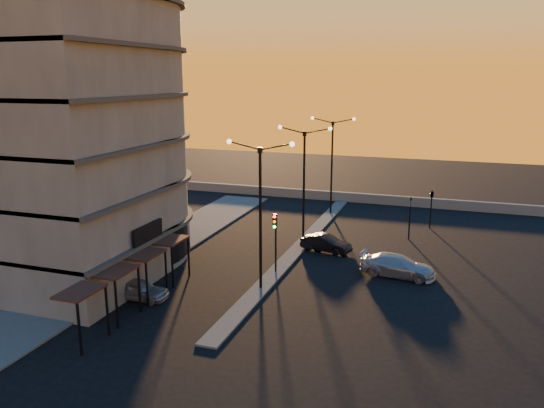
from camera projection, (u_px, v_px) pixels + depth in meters
The scene contains 14 objects.
ground at pixel (261, 289), 33.80m from camera, with size 120.00×120.00×0.00m, color black.
sidewalk_west at pixel (151, 252), 40.78m from camera, with size 5.00×40.00×0.12m, color #4C4C49.
median at pixel (303, 243), 42.98m from camera, with size 1.20×36.00×0.12m, color #4C4C49.
parapet at pixel (361, 198), 56.96m from camera, with size 44.00×0.50×1.00m, color slate.
building at pixel (64, 96), 35.46m from camera, with size 14.35×17.08×25.00m.
streetlamp_near at pixel (260, 204), 32.49m from camera, with size 4.32×0.32×9.51m.
streetlamp_mid at pixel (304, 176), 41.69m from camera, with size 4.32×0.32×9.51m.
streetlamp_far at pixel (332, 158), 50.89m from camera, with size 4.32×0.32×9.51m.
traffic_light_main at pixel (275, 233), 35.76m from camera, with size 0.28×0.44×4.25m.
signal_east_a at pixel (410, 217), 43.70m from camera, with size 0.13×0.16×3.60m.
signal_east_b at pixel (432, 194), 46.63m from camera, with size 0.42×1.99×3.60m.
car_hatchback at pixel (138, 289), 32.13m from camera, with size 1.51×3.74×1.27m, color #A0A4A8.
car_sedan at pixel (326, 243), 40.95m from camera, with size 1.37×3.92×1.29m, color black.
car_wagon at pixel (398, 266), 35.88m from camera, with size 2.05×5.04×1.46m, color #AFB2B7.
Camera 1 is at (10.92, -29.65, 13.19)m, focal length 35.00 mm.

